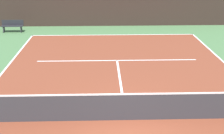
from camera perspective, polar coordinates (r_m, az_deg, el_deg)
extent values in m
plane|color=#477042|center=(11.24, 2.46, -9.17)|extent=(80.00, 80.00, 0.00)
cube|color=brown|center=(11.23, 2.46, -9.15)|extent=(11.00, 24.00, 0.01)
cube|color=white|center=(22.45, 0.20, 5.58)|extent=(11.00, 0.10, 0.00)
cube|color=white|center=(17.12, 0.88, 1.15)|extent=(8.26, 0.10, 0.00)
cube|color=white|center=(14.12, 1.50, -2.92)|extent=(0.10, 6.40, 0.00)
cube|color=#33231E|center=(25.24, -0.06, 9.63)|extent=(18.28, 0.30, 2.19)
cube|color=#9E9E99|center=(26.53, -0.15, 10.72)|extent=(18.28, 2.40, 2.75)
cube|color=#333338|center=(11.02, 2.50, -7.02)|extent=(10.90, 0.02, 0.92)
cube|color=white|center=(10.81, 2.53, -4.72)|extent=(10.90, 0.04, 0.05)
cube|color=#232328|center=(24.15, -16.86, 6.80)|extent=(1.50, 0.40, 0.05)
cube|color=#232328|center=(24.28, -16.81, 7.40)|extent=(1.50, 0.04, 0.36)
cube|color=#2D2D33|center=(24.23, -18.27, 6.12)|extent=(0.06, 0.06, 0.42)
cube|color=#2D2D33|center=(23.92, -15.49, 6.23)|extent=(0.06, 0.06, 0.42)
cube|color=#2D2D33|center=(24.49, -18.09, 6.27)|extent=(0.06, 0.06, 0.42)
cube|color=#2D2D33|center=(24.19, -15.35, 6.38)|extent=(0.06, 0.06, 0.42)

